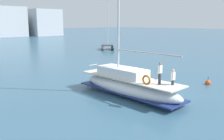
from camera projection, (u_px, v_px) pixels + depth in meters
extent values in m
plane|color=#38607A|center=(146.00, 93.00, 20.19)|extent=(400.00, 400.00, 0.00)
ellipsoid|color=white|center=(129.00, 87.00, 19.24)|extent=(2.71, 9.67, 1.40)
cube|color=navy|center=(129.00, 91.00, 19.30)|extent=(2.72, 9.48, 0.10)
cube|color=beige|center=(129.00, 78.00, 19.09)|extent=(2.50, 9.19, 0.08)
cube|color=white|center=(122.00, 72.00, 19.53)|extent=(1.82, 4.37, 0.70)
cylinder|color=silver|center=(119.00, 7.00, 18.88)|extent=(0.16, 0.16, 10.90)
cylinder|color=#B7B7BC|center=(147.00, 53.00, 17.49)|extent=(0.30, 5.76, 0.12)
cylinder|color=silver|center=(93.00, 65.00, 22.12)|extent=(0.90, 0.09, 0.06)
torus|color=orange|center=(146.00, 80.00, 16.33)|extent=(0.16, 0.70, 0.70)
cylinder|color=#33333D|center=(160.00, 79.00, 16.97)|extent=(0.20, 0.20, 0.80)
cube|color=white|center=(160.00, 69.00, 16.84)|extent=(0.33, 0.21, 0.56)
sphere|color=#9E7051|center=(160.00, 64.00, 16.76)|extent=(0.20, 0.20, 0.20)
cylinder|color=white|center=(158.00, 70.00, 16.70)|extent=(0.09, 0.09, 0.50)
cylinder|color=white|center=(162.00, 69.00, 17.00)|extent=(0.09, 0.09, 0.50)
cylinder|color=#33333D|center=(173.00, 82.00, 16.88)|extent=(0.20, 0.20, 0.35)
cube|color=white|center=(173.00, 76.00, 16.79)|extent=(0.33, 0.21, 0.56)
sphere|color=beige|center=(173.00, 70.00, 16.71)|extent=(0.20, 0.20, 0.20)
cylinder|color=white|center=(171.00, 77.00, 16.65)|extent=(0.09, 0.09, 0.50)
cylinder|color=white|center=(175.00, 76.00, 16.95)|extent=(0.09, 0.09, 0.50)
torus|color=silver|center=(157.00, 75.00, 17.10)|extent=(0.76, 0.08, 0.76)
ellipsoid|color=#4C4C51|center=(113.00, 47.00, 51.89)|extent=(3.93, 4.95, 0.93)
ellipsoid|color=#4C4C51|center=(103.00, 48.00, 51.70)|extent=(3.93, 4.95, 0.93)
cube|color=#4C4C51|center=(108.00, 45.00, 51.69)|extent=(3.62, 3.82, 0.24)
cylinder|color=silver|center=(108.00, 23.00, 50.37)|extent=(0.14, 0.14, 9.05)
sphere|color=#EA4C19|center=(208.00, 83.00, 22.87)|extent=(0.52, 0.52, 0.52)
cylinder|color=black|center=(208.00, 80.00, 22.81)|extent=(0.04, 0.04, 0.60)
cube|color=#B2B7BC|center=(5.00, 22.00, 99.37)|extent=(13.67, 13.81, 11.92)
cube|color=#B2B7BC|center=(42.00, 23.00, 108.19)|extent=(12.05, 15.82, 11.24)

